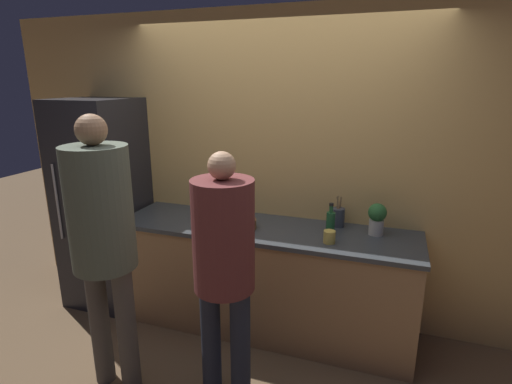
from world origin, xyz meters
TOP-DOWN VIEW (x-y plane):
  - ground_plane at (0.00, 0.00)m, footprint 14.00×14.00m
  - wall_back at (0.00, 0.71)m, footprint 5.20×0.06m
  - counter at (0.00, 0.38)m, footprint 2.41×0.69m
  - refrigerator at (-1.55, 0.36)m, footprint 0.63×0.69m
  - person_left at (-0.75, -0.60)m, footprint 0.40×0.40m
  - person_center at (-0.00, -0.44)m, footprint 0.38×0.38m
  - fruit_bowl at (-0.19, 0.28)m, footprint 0.28×0.28m
  - utensil_crock at (0.55, 0.58)m, footprint 0.11×0.11m
  - bottle_green at (0.52, 0.40)m, footprint 0.07×0.07m
  - bottle_dark at (-0.40, 0.37)m, footprint 0.07×0.07m
  - cup_yellow at (0.54, 0.22)m, footprint 0.09×0.09m
  - potted_plant at (0.85, 0.50)m, footprint 0.14×0.14m

SIDE VIEW (x-z plane):
  - ground_plane at x=0.00m, z-range 0.00..0.00m
  - counter at x=0.00m, z-range 0.00..0.90m
  - fruit_bowl at x=-0.19m, z-range 0.88..1.00m
  - refrigerator at x=-1.55m, z-range 0.00..1.89m
  - cup_yellow at x=0.54m, z-range 0.90..0.99m
  - utensil_crock at x=0.55m, z-range 0.85..1.10m
  - bottle_dark at x=-0.40m, z-range 0.88..1.09m
  - bottle_green at x=0.52m, z-range 0.88..1.12m
  - person_center at x=0.00m, z-range 0.18..1.83m
  - potted_plant at x=0.85m, z-range 0.91..1.16m
  - person_left at x=-0.75m, z-range 0.21..2.06m
  - wall_back at x=0.00m, z-range 0.00..2.60m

